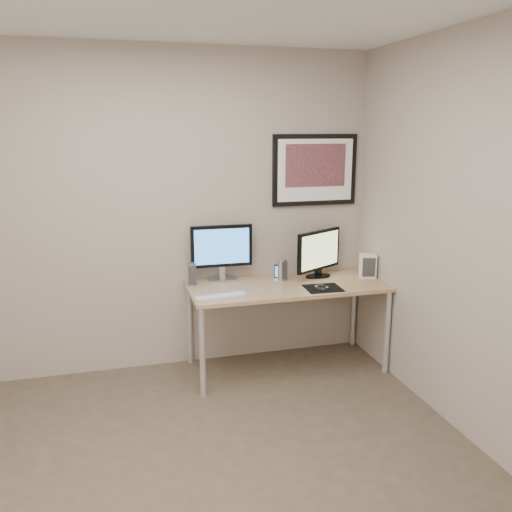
{
  "coord_description": "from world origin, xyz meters",
  "views": [
    {
      "loc": [
        -0.38,
        -2.66,
        1.97
      ],
      "look_at": [
        0.67,
        1.1,
        1.04
      ],
      "focal_mm": 38.0,
      "sensor_mm": 36.0,
      "label": 1
    }
  ],
  "objects_px": {
    "desk": "(287,292)",
    "speaker_left": "(192,274)",
    "phone_dock": "(278,272)",
    "monitor_large": "(222,250)",
    "keyboard": "(221,296)",
    "fan_unit": "(368,266)",
    "speaker_right": "(282,270)",
    "framed_art": "(315,170)",
    "monitor_tv": "(319,252)"
  },
  "relations": [
    {
      "from": "monitor_tv",
      "to": "speaker_right",
      "type": "distance_m",
      "value": 0.35
    },
    {
      "from": "desk",
      "to": "phone_dock",
      "type": "height_order",
      "value": "phone_dock"
    },
    {
      "from": "desk",
      "to": "fan_unit",
      "type": "height_order",
      "value": "fan_unit"
    },
    {
      "from": "speaker_left",
      "to": "keyboard",
      "type": "relative_size",
      "value": 0.47
    },
    {
      "from": "speaker_left",
      "to": "fan_unit",
      "type": "bearing_deg",
      "value": -5.69
    },
    {
      "from": "monitor_large",
      "to": "speaker_left",
      "type": "distance_m",
      "value": 0.33
    },
    {
      "from": "speaker_right",
      "to": "fan_unit",
      "type": "height_order",
      "value": "fan_unit"
    },
    {
      "from": "speaker_right",
      "to": "fan_unit",
      "type": "xyz_separation_m",
      "value": [
        0.73,
        -0.12,
        0.01
      ]
    },
    {
      "from": "desk",
      "to": "phone_dock",
      "type": "distance_m",
      "value": 0.2
    },
    {
      "from": "speaker_left",
      "to": "fan_unit",
      "type": "xyz_separation_m",
      "value": [
        1.48,
        -0.16,
        0.01
      ]
    },
    {
      "from": "speaker_right",
      "to": "monitor_tv",
      "type": "bearing_deg",
      "value": -19.52
    },
    {
      "from": "desk",
      "to": "monitor_large",
      "type": "xyz_separation_m",
      "value": [
        -0.48,
        0.26,
        0.32
      ]
    },
    {
      "from": "monitor_large",
      "to": "phone_dock",
      "type": "bearing_deg",
      "value": -12.38
    },
    {
      "from": "speaker_right",
      "to": "phone_dock",
      "type": "distance_m",
      "value": 0.04
    },
    {
      "from": "phone_dock",
      "to": "fan_unit",
      "type": "distance_m",
      "value": 0.77
    },
    {
      "from": "phone_dock",
      "to": "fan_unit",
      "type": "relative_size",
      "value": 0.64
    },
    {
      "from": "desk",
      "to": "keyboard",
      "type": "xyz_separation_m",
      "value": [
        -0.59,
        -0.19,
        0.07
      ]
    },
    {
      "from": "framed_art",
      "to": "fan_unit",
      "type": "bearing_deg",
      "value": -40.89
    },
    {
      "from": "desk",
      "to": "fan_unit",
      "type": "relative_size",
      "value": 7.84
    },
    {
      "from": "phone_dock",
      "to": "monitor_tv",
      "type": "bearing_deg",
      "value": 3.48
    },
    {
      "from": "phone_dock",
      "to": "keyboard",
      "type": "bearing_deg",
      "value": -141.8
    },
    {
      "from": "phone_dock",
      "to": "monitor_large",
      "type": "bearing_deg",
      "value": 173.37
    },
    {
      "from": "framed_art",
      "to": "monitor_tv",
      "type": "xyz_separation_m",
      "value": [
        -0.03,
        -0.2,
        -0.67
      ]
    },
    {
      "from": "speaker_left",
      "to": "keyboard",
      "type": "height_order",
      "value": "speaker_left"
    },
    {
      "from": "framed_art",
      "to": "speaker_right",
      "type": "bearing_deg",
      "value": -149.98
    },
    {
      "from": "keyboard",
      "to": "framed_art",
      "type": "bearing_deg",
      "value": 21.57
    },
    {
      "from": "desk",
      "to": "framed_art",
      "type": "distance_m",
      "value": 1.07
    },
    {
      "from": "keyboard",
      "to": "speaker_right",
      "type": "bearing_deg",
      "value": 21.08
    },
    {
      "from": "monitor_large",
      "to": "speaker_right",
      "type": "bearing_deg",
      "value": -14.19
    },
    {
      "from": "framed_art",
      "to": "speaker_left",
      "type": "bearing_deg",
      "value": -171.43
    },
    {
      "from": "speaker_right",
      "to": "keyboard",
      "type": "bearing_deg",
      "value": -171.36
    },
    {
      "from": "desk",
      "to": "speaker_right",
      "type": "bearing_deg",
      "value": 91.59
    },
    {
      "from": "monitor_tv",
      "to": "speaker_right",
      "type": "bearing_deg",
      "value": 151.55
    },
    {
      "from": "desk",
      "to": "speaker_left",
      "type": "height_order",
      "value": "speaker_left"
    },
    {
      "from": "monitor_tv",
      "to": "speaker_left",
      "type": "relative_size",
      "value": 2.48
    },
    {
      "from": "monitor_tv",
      "to": "phone_dock",
      "type": "bearing_deg",
      "value": 147.86
    },
    {
      "from": "speaker_left",
      "to": "fan_unit",
      "type": "height_order",
      "value": "fan_unit"
    },
    {
      "from": "speaker_left",
      "to": "speaker_right",
      "type": "bearing_deg",
      "value": -2.52
    },
    {
      "from": "desk",
      "to": "speaker_left",
      "type": "relative_size",
      "value": 8.51
    },
    {
      "from": "keyboard",
      "to": "fan_unit",
      "type": "height_order",
      "value": "fan_unit"
    },
    {
      "from": "speaker_left",
      "to": "phone_dock",
      "type": "bearing_deg",
      "value": -0.84
    },
    {
      "from": "desk",
      "to": "monitor_tv",
      "type": "bearing_deg",
      "value": 21.96
    },
    {
      "from": "monitor_large",
      "to": "phone_dock",
      "type": "height_order",
      "value": "monitor_large"
    },
    {
      "from": "monitor_tv",
      "to": "keyboard",
      "type": "distance_m",
      "value": 0.99
    },
    {
      "from": "framed_art",
      "to": "phone_dock",
      "type": "height_order",
      "value": "framed_art"
    },
    {
      "from": "monitor_large",
      "to": "speaker_left",
      "type": "relative_size",
      "value": 2.72
    },
    {
      "from": "monitor_large",
      "to": "monitor_tv",
      "type": "bearing_deg",
      "value": -8.01
    },
    {
      "from": "speaker_left",
      "to": "fan_unit",
      "type": "relative_size",
      "value": 0.92
    },
    {
      "from": "speaker_left",
      "to": "phone_dock",
      "type": "height_order",
      "value": "speaker_left"
    },
    {
      "from": "monitor_large",
      "to": "keyboard",
      "type": "xyz_separation_m",
      "value": [
        -0.1,
        -0.45,
        -0.25
      ]
    }
  ]
}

